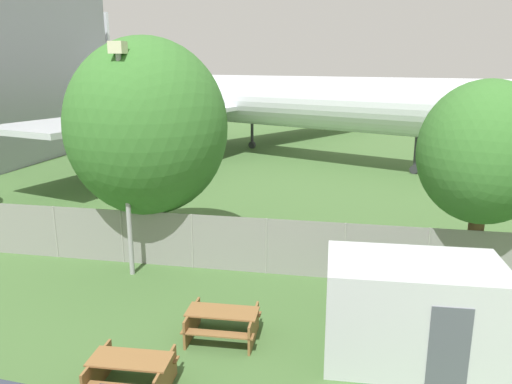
# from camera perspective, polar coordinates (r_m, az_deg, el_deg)

# --- Properties ---
(perimeter_fence) EXTENTS (56.07, 0.07, 1.91)m
(perimeter_fence) POSITION_cam_1_polar(r_m,az_deg,el_deg) (17.09, -7.31, -5.60)
(perimeter_fence) COLOR gray
(perimeter_fence) RESTS_ON ground
(airplane) EXTENTS (43.68, 36.68, 11.43)m
(airplane) POSITION_cam_1_polar(r_m,az_deg,el_deg) (38.72, -0.64, 10.42)
(airplane) COLOR silver
(airplane) RESTS_ON ground
(portable_cabin) EXTENTS (4.02, 2.45, 2.43)m
(portable_cabin) POSITION_cam_1_polar(r_m,az_deg,el_deg) (12.38, 17.42, -12.89)
(portable_cabin) COLOR silver
(portable_cabin) RESTS_ON ground
(picnic_bench_near_cabin) EXTENTS (1.83, 1.46, 0.76)m
(picnic_bench_near_cabin) POSITION_cam_1_polar(r_m,az_deg,el_deg) (13.01, -3.86, -14.51)
(picnic_bench_near_cabin) COLOR brown
(picnic_bench_near_cabin) RESTS_ON ground
(picnic_bench_open_grass) EXTENTS (1.78, 1.48, 0.76)m
(picnic_bench_open_grass) POSITION_cam_1_polar(r_m,az_deg,el_deg) (11.51, -14.10, -19.15)
(picnic_bench_open_grass) COLOR brown
(picnic_bench_open_grass) RESTS_ON ground
(tree_near_hangar) EXTENTS (3.88, 3.88, 6.38)m
(tree_near_hangar) POSITION_cam_1_polar(r_m,az_deg,el_deg) (16.18, 24.66, 4.03)
(tree_near_hangar) COLOR brown
(tree_near_hangar) RESTS_ON ground
(tree_behind_benches) EXTENTS (5.56, 5.56, 7.71)m
(tree_behind_benches) POSITION_cam_1_polar(r_m,az_deg,el_deg) (17.74, -12.32, 7.18)
(tree_behind_benches) COLOR #4C3823
(tree_behind_benches) RESTS_ON ground
(light_mast) EXTENTS (0.44, 0.44, 7.43)m
(light_mast) POSITION_cam_1_polar(r_m,az_deg,el_deg) (16.09, -14.90, 6.07)
(light_mast) COLOR #99999E
(light_mast) RESTS_ON ground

